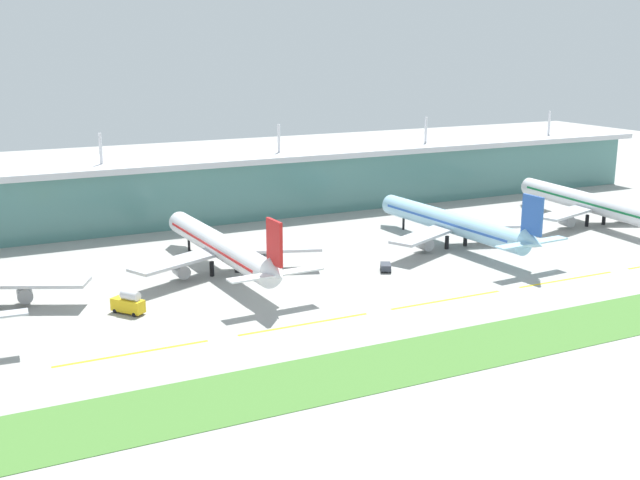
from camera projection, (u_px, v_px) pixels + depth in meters
name	position (u px, v px, depth m)	size (l,w,h in m)	color
ground_plane	(469.00, 303.00, 167.06)	(600.00, 600.00, 0.00)	#9E9E99
terminal_building	(273.00, 180.00, 258.05)	(288.00, 34.00, 28.84)	slate
airliner_near_middle	(221.00, 247.00, 187.71)	(48.74, 68.44, 18.90)	white
airliner_far_middle	(453.00, 223.00, 212.19)	(48.69, 66.95, 18.90)	#9ED1EA
airliner_farthest	(593.00, 204.00, 237.77)	(48.66, 72.19, 18.90)	silver
taxiway_stripe_west	(133.00, 353.00, 140.02)	(28.00, 0.70, 0.04)	yellow
taxiway_stripe_mid_west	(305.00, 324.00, 154.59)	(28.00, 0.70, 0.04)	yellow
taxiway_stripe_centre	(447.00, 300.00, 169.16)	(28.00, 0.70, 0.04)	yellow
taxiway_stripe_mid_east	(566.00, 280.00, 183.73)	(28.00, 0.70, 0.04)	yellow
grass_verge	(535.00, 335.00, 148.97)	(300.00, 18.00, 0.10)	#477A33
fuel_truck	(128.00, 303.00, 160.23)	(6.37, 7.34, 4.95)	gold
pushback_tug	(386.00, 267.00, 190.31)	(4.18, 5.01, 1.85)	#333842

